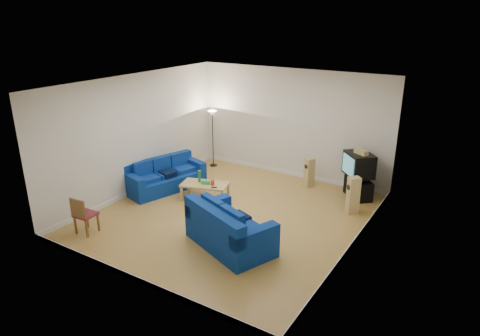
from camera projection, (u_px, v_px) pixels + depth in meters
The scene contains 16 objects.
room at pixel (231, 155), 9.93m from camera, with size 6.01×6.51×3.21m.
sofa_three_seat at pixel (164, 178), 11.93m from camera, with size 1.52×2.36×0.84m.
sofa_loveseat at pixel (228, 231), 8.92m from camera, with size 2.19×1.71×0.96m.
coffee_table at pixel (205, 186), 11.21m from camera, with size 1.34×0.94×0.44m.
bottle at pixel (199, 176), 11.26m from camera, with size 0.07×0.07×0.32m, color #197233.
tissue_box at pixel (206, 182), 11.16m from camera, with size 0.21×0.12×0.09m, color green.
red_canister at pixel (212, 183), 11.08m from camera, with size 0.10×0.10×0.14m, color red.
remote at pixel (214, 187), 10.92m from camera, with size 0.15×0.05×0.02m, color black.
tv_stand at pixel (358, 188), 11.39m from camera, with size 0.84×0.47×0.51m, color black.
av_receiver at pixel (359, 178), 11.27m from camera, with size 0.41×0.33×0.10m, color black.
television at pixel (359, 164), 11.20m from camera, with size 0.97×0.98×0.62m.
centre_speaker at pixel (361, 152), 11.00m from camera, with size 0.39×0.15×0.13m, color tan.
speaker_left at pixel (309, 172), 12.03m from camera, with size 0.29×0.31×0.84m.
speaker_right at pixel (353, 195), 10.43m from camera, with size 0.35×0.35×0.93m.
floor_lamp at pixel (212, 121), 13.32m from camera, with size 0.31×0.31×1.80m.
dining_chair at pixel (83, 214), 9.42m from camera, with size 0.45×0.45×0.88m.
Camera 1 is at (5.17, -7.89, 4.66)m, focal length 32.00 mm.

